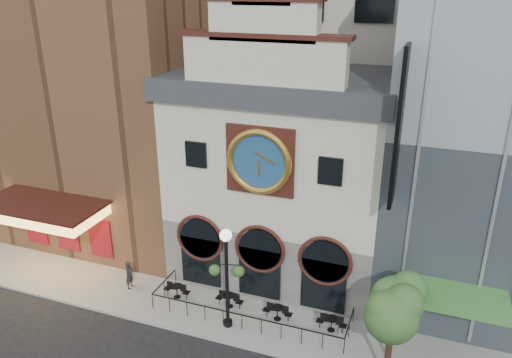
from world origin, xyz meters
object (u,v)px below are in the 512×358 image
object	(u,v)px
bistro_3	(332,323)
bistro_2	(278,312)
pedestrian	(129,275)
tree_left	(398,298)
bistro_0	(177,290)
tree_right	(393,312)
bistro_1	(229,300)
lamppost	(227,268)

from	to	relation	value
bistro_3	bistro_2	bearing A→B (deg)	-178.48
pedestrian	tree_left	distance (m)	15.28
bistro_0	tree_right	world-z (taller)	tree_right
bistro_1	tree_right	world-z (taller)	tree_right
bistro_3	lamppost	world-z (taller)	lamppost
bistro_0	tree_right	size ratio (longest dim) A/B	0.33
tree_right	bistro_0	bearing A→B (deg)	169.89
bistro_2	pedestrian	size ratio (longest dim) A/B	0.91
bistro_2	bistro_3	bearing A→B (deg)	1.52
bistro_3	lamppost	xyz separation A→B (m)	(-5.17, -1.46, 3.03)
bistro_1	bistro_3	distance (m)	5.73
tree_left	tree_right	size ratio (longest dim) A/B	1.00
tree_left	bistro_0	bearing A→B (deg)	175.45
bistro_1	lamppost	bearing A→B (deg)	-69.96
bistro_0	pedestrian	distance (m)	3.08
pedestrian	tree_right	xyz separation A→B (m)	(14.94, -2.04, 2.64)
bistro_3	lamppost	distance (m)	6.17
lamppost	pedestrian	bearing A→B (deg)	155.49
lamppost	bistro_0	bearing A→B (deg)	146.42
bistro_3	pedestrian	world-z (taller)	pedestrian
lamppost	tree_right	distance (m)	8.23
pedestrian	tree_right	size ratio (longest dim) A/B	0.36
bistro_2	tree_left	distance (m)	6.80
tree_right	bistro_3	bearing A→B (deg)	142.81
bistro_2	tree_left	world-z (taller)	tree_left
bistro_0	tree_left	size ratio (longest dim) A/B	0.33
bistro_3	tree_left	size ratio (longest dim) A/B	0.33
pedestrian	bistro_0	bearing A→B (deg)	-90.76
bistro_2	tree_right	world-z (taller)	tree_right
bistro_0	bistro_1	distance (m)	3.17
bistro_0	pedestrian	bearing A→B (deg)	-178.44
bistro_2	tree_right	xyz separation A→B (m)	(5.90, -2.21, 3.05)
bistro_1	tree_left	distance (m)	9.40
bistro_1	bistro_3	bearing A→B (deg)	-0.51
bistro_2	pedestrian	world-z (taller)	pedestrian
bistro_2	pedestrian	bearing A→B (deg)	-178.93
bistro_2	bistro_3	world-z (taller)	same
bistro_0	bistro_3	distance (m)	8.89
bistro_2	lamppost	xyz separation A→B (m)	(-2.28, -1.38, 3.03)
pedestrian	lamppost	xyz separation A→B (m)	(6.76, -1.21, 2.62)
bistro_0	bistro_3	size ratio (longest dim) A/B	1.00
lamppost	tree_left	size ratio (longest dim) A/B	1.18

